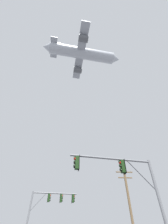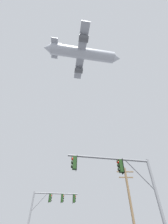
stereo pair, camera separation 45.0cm
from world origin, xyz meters
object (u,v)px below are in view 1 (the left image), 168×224
at_px(signal_pole_near, 126,179).
at_px(airplane, 82,53).
at_px(utility_pole, 129,204).
at_px(signal_pole_far, 49,204).

xyz_separation_m(signal_pole_near, airplane, (-2.64, 14.42, 43.14)).
xyz_separation_m(signal_pole_near, utility_pole, (2.93, 8.97, -0.10)).
height_order(signal_pole_near, signal_pole_far, signal_pole_near).
relative_size(signal_pole_far, airplane, 0.24).
distance_m(signal_pole_near, signal_pole_far, 12.57).
bearing_deg(utility_pole, signal_pole_near, -108.10).
relative_size(signal_pole_far, utility_pole, 0.70).
xyz_separation_m(signal_pole_far, airplane, (3.92, 3.70, 43.16)).
bearing_deg(signal_pole_far, signal_pole_near, -58.52).
bearing_deg(airplane, signal_pole_far, -136.65).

